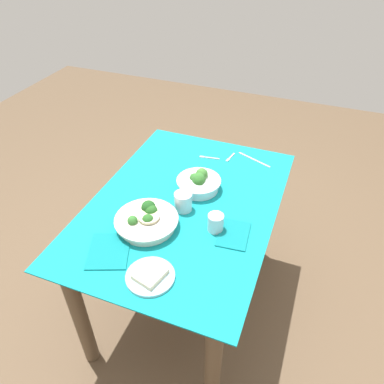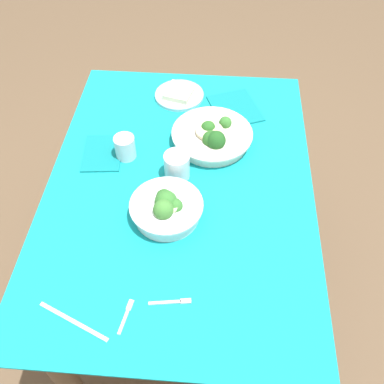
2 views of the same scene
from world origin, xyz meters
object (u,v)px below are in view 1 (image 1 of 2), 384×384
water_glass_side (183,201)px  fork_by_far_bowl (230,158)px  napkin_folded_lower (109,251)px  table_knife_left (254,160)px  fork_by_near_bowl (209,158)px  water_glass_center (216,223)px  broccoli_bowl_near (147,220)px  napkin_folded_upper (233,234)px  broccoli_bowl_far (199,183)px  bread_side_plate (150,275)px

water_glass_side → fork_by_far_bowl: 0.49m
fork_by_far_bowl → napkin_folded_lower: bearing=-6.9°
fork_by_far_bowl → table_knife_left: size_ratio=0.46×
fork_by_near_bowl → fork_by_far_bowl: bearing=-166.8°
water_glass_center → table_knife_left: bearing=177.1°
broccoli_bowl_near → table_knife_left: size_ratio=1.33×
broccoli_bowl_near → water_glass_center: (-0.08, 0.28, 0.01)m
fork_by_near_bowl → napkin_folded_upper: 0.59m
napkin_folded_upper → broccoli_bowl_far: bearing=-134.7°
bread_side_plate → broccoli_bowl_near: bearing=-151.3°
broccoli_bowl_near → water_glass_side: (-0.16, 0.10, 0.01)m
napkin_folded_upper → fork_by_far_bowl: bearing=-162.3°
napkin_folded_upper → napkin_folded_lower: 0.52m
water_glass_center → water_glass_side: 0.19m
water_glass_side → napkin_folded_upper: water_glass_side is taller
broccoli_bowl_near → water_glass_center: size_ratio=3.46×
fork_by_near_bowl → broccoli_bowl_near: bearing=74.5°
fork_by_near_bowl → water_glass_side: bearing=85.5°
water_glass_side → napkin_folded_upper: 0.27m
water_glass_side → broccoli_bowl_near: bearing=-33.6°
table_knife_left → napkin_folded_lower: size_ratio=1.06×
fork_by_far_bowl → napkin_folded_lower: (0.83, -0.26, 0.00)m
bread_side_plate → napkin_folded_lower: 0.22m
bread_side_plate → napkin_folded_upper: 0.40m
bread_side_plate → fork_by_near_bowl: 0.85m
water_glass_side → napkin_folded_lower: size_ratio=0.45×
broccoli_bowl_far → napkin_folded_upper: size_ratio=1.25×
broccoli_bowl_far → broccoli_bowl_near: size_ratio=0.78×
water_glass_center → napkin_folded_lower: 0.45m
napkin_folded_lower → fork_by_near_bowl: bearing=169.1°
broccoli_bowl_near → bread_side_plate: (0.25, 0.14, -0.02)m
water_glass_center → fork_by_near_bowl: size_ratio=0.71×
bread_side_plate → broccoli_bowl_far: bearing=-178.2°
table_knife_left → napkin_folded_lower: napkin_folded_lower is taller
napkin_folded_upper → bread_side_plate: bearing=-34.9°
fork_by_far_bowl → napkin_folded_upper: bearing=28.3°
fork_by_far_bowl → fork_by_near_bowl: same height
broccoli_bowl_near → napkin_folded_upper: (-0.08, 0.36, -0.03)m
water_glass_center → napkin_folded_lower: water_glass_center is taller
fork_by_near_bowl → water_glass_center: bearing=103.7°
broccoli_bowl_far → table_knife_left: 0.40m
fork_by_far_bowl → fork_by_near_bowl: 0.12m
napkin_folded_upper → broccoli_bowl_near: bearing=-77.8°
broccoli_bowl_far → fork_by_far_bowl: size_ratio=2.28×
table_knife_left → napkin_folded_upper: 0.59m
water_glass_center → fork_by_far_bowl: bearing=-170.1°
water_glass_side → napkin_folded_lower: 0.39m
broccoli_bowl_near → fork_by_near_bowl: broccoli_bowl_near is taller
bread_side_plate → table_knife_left: size_ratio=0.90×
water_glass_center → napkin_folded_lower: bearing=-52.7°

